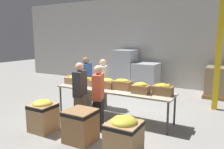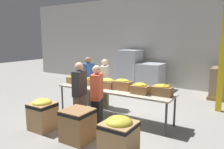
% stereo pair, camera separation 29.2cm
% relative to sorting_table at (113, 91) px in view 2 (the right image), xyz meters
% --- Properties ---
extents(ground_plane, '(30.00, 30.00, 0.00)m').
position_rel_sorting_table_xyz_m(ground_plane, '(0.00, 0.00, -0.76)').
color(ground_plane, gray).
extents(wall_back, '(16.00, 0.08, 4.00)m').
position_rel_sorting_table_xyz_m(wall_back, '(0.00, 4.54, 1.24)').
color(wall_back, '#B7B7B2').
rests_on(wall_back, ground_plane).
extents(sorting_table, '(3.25, 0.77, 0.81)m').
position_rel_sorting_table_xyz_m(sorting_table, '(0.00, 0.00, 0.00)').
color(sorting_table, '#B2A893').
rests_on(sorting_table, ground_plane).
extents(banana_box_0, '(0.48, 0.28, 0.25)m').
position_rel_sorting_table_xyz_m(banana_box_0, '(-1.36, 0.03, 0.17)').
color(banana_box_0, tan).
rests_on(banana_box_0, sorting_table).
extents(banana_box_1, '(0.47, 0.35, 0.25)m').
position_rel_sorting_table_xyz_m(banana_box_1, '(-0.79, 0.09, 0.17)').
color(banana_box_1, tan).
rests_on(banana_box_1, sorting_table).
extents(banana_box_2, '(0.45, 0.33, 0.26)m').
position_rel_sorting_table_xyz_m(banana_box_2, '(-0.24, 0.06, 0.18)').
color(banana_box_2, olive).
rests_on(banana_box_2, sorting_table).
extents(banana_box_3, '(0.47, 0.27, 0.29)m').
position_rel_sorting_table_xyz_m(banana_box_3, '(0.24, 0.08, 0.19)').
color(banana_box_3, olive).
rests_on(banana_box_3, sorting_table).
extents(banana_box_4, '(0.42, 0.29, 0.28)m').
position_rel_sorting_table_xyz_m(banana_box_4, '(0.81, -0.05, 0.18)').
color(banana_box_4, olive).
rests_on(banana_box_4, sorting_table).
extents(banana_box_5, '(0.48, 0.30, 0.30)m').
position_rel_sorting_table_xyz_m(banana_box_5, '(1.32, 0.05, 0.19)').
color(banana_box_5, olive).
rests_on(banana_box_5, sorting_table).
extents(volunteer_0, '(0.24, 0.43, 1.56)m').
position_rel_sorting_table_xyz_m(volunteer_0, '(-1.35, 0.65, 0.02)').
color(volunteer_0, '#6B604C').
rests_on(volunteer_0, ground_plane).
extents(volunteer_1, '(0.33, 0.46, 1.53)m').
position_rel_sorting_table_xyz_m(volunteer_1, '(0.02, -0.77, 0.00)').
color(volunteer_1, black).
rests_on(volunteer_1, ground_plane).
extents(volunteer_2, '(0.35, 0.46, 1.52)m').
position_rel_sorting_table_xyz_m(volunteer_2, '(-0.70, 0.64, -0.00)').
color(volunteer_2, '#6B604C').
rests_on(volunteer_2, ground_plane).
extents(volunteer_3, '(0.30, 0.46, 1.57)m').
position_rel_sorting_table_xyz_m(volunteer_3, '(-0.50, -0.78, 0.02)').
color(volunteer_3, '#6B604C').
rests_on(volunteer_3, ground_plane).
extents(donation_bin_0, '(0.54, 0.54, 0.75)m').
position_rel_sorting_table_xyz_m(donation_bin_0, '(-1.04, -1.51, -0.36)').
color(donation_bin_0, tan).
rests_on(donation_bin_0, ground_plane).
extents(donation_bin_1, '(0.59, 0.59, 0.68)m').
position_rel_sorting_table_xyz_m(donation_bin_1, '(0.05, -1.51, -0.39)').
color(donation_bin_1, olive).
rests_on(donation_bin_1, ground_plane).
extents(donation_bin_2, '(0.60, 0.60, 0.73)m').
position_rel_sorting_table_xyz_m(donation_bin_2, '(1.06, -1.51, -0.37)').
color(donation_bin_2, tan).
rests_on(donation_bin_2, ground_plane).
extents(support_pillar, '(0.16, 0.16, 4.00)m').
position_rel_sorting_table_xyz_m(support_pillar, '(2.36, 2.16, 1.24)').
color(support_pillar, gold).
rests_on(support_pillar, ground_plane).
extents(pallet_stack_0, '(1.08, 1.08, 1.09)m').
position_rel_sorting_table_xyz_m(pallet_stack_0, '(-0.45, 3.75, -0.22)').
color(pallet_stack_0, olive).
rests_on(pallet_stack_0, ground_plane).
extents(pallet_stack_1, '(0.98, 0.98, 1.62)m').
position_rel_sorting_table_xyz_m(pallet_stack_1, '(-1.49, 3.86, 0.04)').
color(pallet_stack_1, olive).
rests_on(pallet_stack_1, ground_plane).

